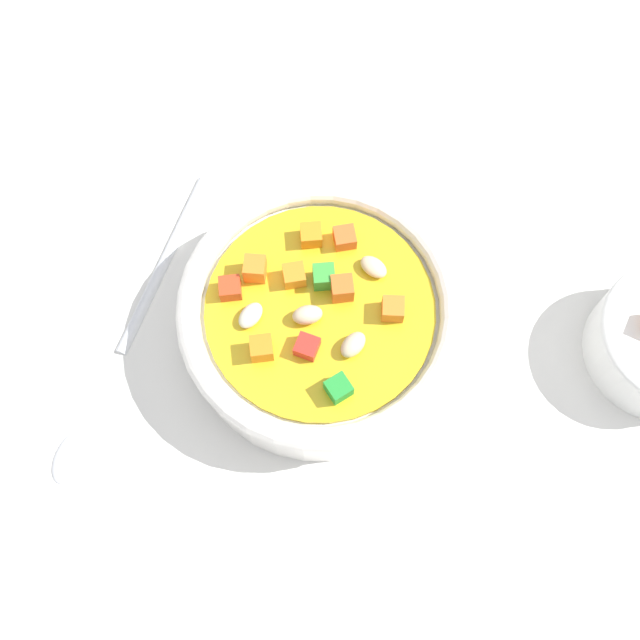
% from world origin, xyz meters
% --- Properties ---
extents(ground_plane, '(1.40, 1.40, 0.02)m').
position_xyz_m(ground_plane, '(0.00, 0.00, -0.01)').
color(ground_plane, silver).
extents(soup_bowl_main, '(0.19, 0.19, 0.06)m').
position_xyz_m(soup_bowl_main, '(-0.00, -0.00, 0.03)').
color(soup_bowl_main, white).
rests_on(soup_bowl_main, ground_plane).
extents(spoon, '(0.14, 0.21, 0.01)m').
position_xyz_m(spoon, '(-0.08, -0.10, 0.00)').
color(spoon, silver).
rests_on(spoon, ground_plane).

